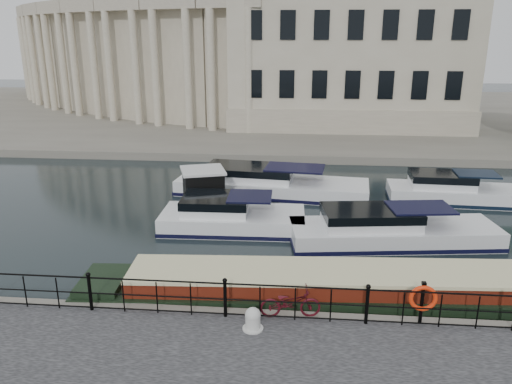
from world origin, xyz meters
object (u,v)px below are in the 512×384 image
harbour_hut (203,192)px  mooring_bollard (253,319)px  narrowboat (343,294)px  bicycle (290,303)px  life_ring_post (423,299)px

harbour_hut → mooring_bollard: bearing=-90.5°
narrowboat → harbour_hut: 10.55m
bicycle → harbour_hut: 11.28m
mooring_bollard → harbour_hut: bearing=107.6°
life_ring_post → narrowboat: (-2.01, 1.87, -0.99)m
bicycle → harbour_hut: harbour_hut is taller
mooring_bollard → harbour_hut: (-3.52, 11.07, 0.10)m
bicycle → harbour_hut: (-4.52, 10.34, -0.05)m
life_ring_post → mooring_bollard: bearing=-171.9°
mooring_bollard → bicycle: bearing=36.0°
mooring_bollard → life_ring_post: (4.67, 0.66, 0.50)m
bicycle → life_ring_post: 3.68m
bicycle → narrowboat: size_ratio=0.10×
bicycle → harbour_hut: bearing=17.0°
life_ring_post → harbour_hut: bearing=128.2°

